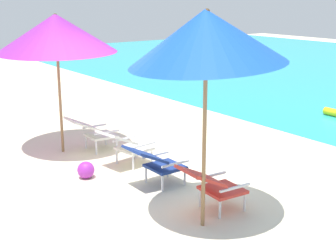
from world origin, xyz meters
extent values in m
plane|color=beige|center=(0.00, 4.00, 0.00)|extent=(40.00, 40.00, 0.00)
cube|color=silver|center=(-1.60, 0.19, 0.28)|extent=(0.53, 0.51, 0.04)
cube|color=silver|center=(-1.62, -0.17, 0.55)|extent=(0.53, 0.53, 0.27)
cylinder|color=silver|center=(-1.82, 0.41, 0.13)|extent=(0.04, 0.04, 0.26)
cylinder|color=silver|center=(-1.38, 0.40, 0.13)|extent=(0.04, 0.04, 0.26)
cylinder|color=silver|center=(-1.83, -0.01, 0.13)|extent=(0.04, 0.04, 0.26)
cylinder|color=silver|center=(-1.39, -0.02, 0.13)|extent=(0.04, 0.04, 0.26)
cube|color=silver|center=(-1.86, 0.20, 0.40)|extent=(0.04, 0.50, 0.03)
cube|color=silver|center=(-1.35, 0.19, 0.40)|extent=(0.04, 0.50, 0.03)
cube|color=silver|center=(-0.55, 0.27, 0.28)|extent=(0.59, 0.57, 0.04)
cube|color=silver|center=(-0.50, -0.10, 0.55)|extent=(0.59, 0.58, 0.27)
cylinder|color=silver|center=(-0.80, 0.44, 0.13)|extent=(0.04, 0.04, 0.26)
cylinder|color=silver|center=(-0.36, 0.51, 0.13)|extent=(0.04, 0.04, 0.26)
cylinder|color=silver|center=(-0.74, 0.03, 0.13)|extent=(0.04, 0.04, 0.26)
cylinder|color=silver|center=(-0.30, 0.09, 0.13)|extent=(0.04, 0.04, 0.26)
cube|color=silver|center=(-0.81, 0.23, 0.40)|extent=(0.10, 0.50, 0.03)
cube|color=silver|center=(-0.29, 0.30, 0.40)|extent=(0.10, 0.50, 0.03)
cube|color=navy|center=(0.51, 0.17, 0.28)|extent=(0.52, 0.50, 0.04)
cube|color=navy|center=(0.51, -0.20, 0.55)|extent=(0.52, 0.52, 0.27)
cylinder|color=silver|center=(0.28, 0.38, 0.13)|extent=(0.04, 0.04, 0.26)
cylinder|color=silver|center=(0.72, 0.38, 0.13)|extent=(0.04, 0.04, 0.26)
cylinder|color=silver|center=(0.29, -0.04, 0.13)|extent=(0.04, 0.04, 0.26)
cylinder|color=silver|center=(0.73, -0.04, 0.13)|extent=(0.04, 0.04, 0.26)
cube|color=silver|center=(0.25, 0.17, 0.40)|extent=(0.03, 0.50, 0.03)
cube|color=silver|center=(0.77, 0.17, 0.40)|extent=(0.03, 0.50, 0.03)
cube|color=red|center=(1.71, 0.27, 0.28)|extent=(0.55, 0.53, 0.04)
cube|color=red|center=(1.68, -0.10, 0.55)|extent=(0.55, 0.55, 0.27)
cylinder|color=silver|center=(1.50, 0.49, 0.13)|extent=(0.04, 0.04, 0.26)
cylinder|color=silver|center=(1.94, 0.46, 0.13)|extent=(0.04, 0.04, 0.26)
cylinder|color=silver|center=(1.47, 0.07, 0.13)|extent=(0.04, 0.04, 0.26)
cylinder|color=silver|center=(1.91, 0.04, 0.13)|extent=(0.04, 0.04, 0.26)
cube|color=silver|center=(1.45, 0.29, 0.40)|extent=(0.06, 0.50, 0.03)
cube|color=silver|center=(1.97, 0.25, 0.40)|extent=(0.06, 0.50, 0.03)
cylinder|color=olive|center=(-1.92, -0.45, 0.94)|extent=(0.05, 0.05, 1.88)
cone|color=purple|center=(-1.92, -0.45, 2.18)|extent=(3.00, 3.00, 0.72)
sphere|color=#4C3823|center=(-1.92, -0.45, 2.49)|extent=(0.07, 0.07, 0.07)
cylinder|color=olive|center=(1.93, -0.26, 1.04)|extent=(0.05, 0.05, 2.08)
cone|color=blue|center=(1.93, -0.26, 2.37)|extent=(2.20, 2.23, 0.75)
sphere|color=#4C3823|center=(1.93, -0.26, 2.65)|extent=(0.07, 0.07, 0.07)
sphere|color=purple|center=(-0.43, -0.72, 0.14)|extent=(0.28, 0.28, 0.28)
camera|label=1|loc=(6.24, -3.92, 2.83)|focal=52.03mm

